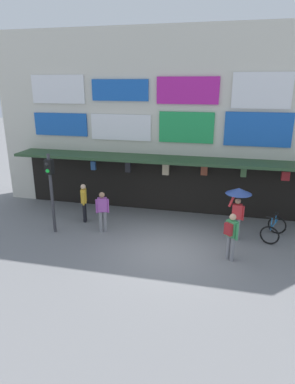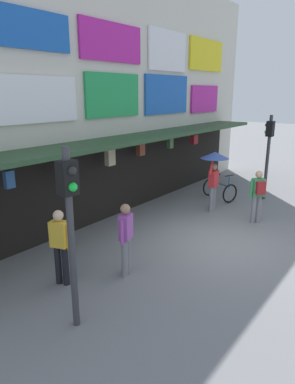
% 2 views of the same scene
% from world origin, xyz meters
% --- Properties ---
extents(ground_plane, '(80.00, 80.00, 0.00)m').
position_xyz_m(ground_plane, '(0.00, 0.00, 0.00)').
color(ground_plane, slate).
extents(shopfront, '(18.00, 2.60, 8.00)m').
position_xyz_m(shopfront, '(0.00, 4.57, 3.96)').
color(shopfront, beige).
rests_on(shopfront, ground).
extents(traffic_light_near, '(0.30, 0.33, 3.20)m').
position_xyz_m(traffic_light_near, '(-4.76, 0.59, 2.14)').
color(traffic_light_near, '#38383D').
rests_on(traffic_light_near, ground).
extents(bicycle_parked, '(1.08, 1.34, 1.05)m').
position_xyz_m(bicycle_parked, '(3.73, 1.96, 0.39)').
color(bicycle_parked, black).
rests_on(bicycle_parked, ground).
extents(pedestrian_in_black, '(0.32, 0.51, 1.68)m').
position_xyz_m(pedestrian_in_black, '(-4.01, 1.88, 0.95)').
color(pedestrian_in_black, black).
rests_on(pedestrian_in_black, ground).
extents(pedestrian_in_blue, '(0.47, 0.47, 1.68)m').
position_xyz_m(pedestrian_in_blue, '(2.10, -0.09, 0.98)').
color(pedestrian_in_blue, gray).
rests_on(pedestrian_in_blue, ground).
extents(pedestrian_with_umbrella, '(0.96, 0.96, 2.08)m').
position_xyz_m(pedestrian_with_umbrella, '(2.30, 1.54, 1.64)').
color(pedestrian_with_umbrella, gray).
rests_on(pedestrian_with_umbrella, ground).
extents(pedestrian_in_purple, '(0.51, 0.32, 1.68)m').
position_xyz_m(pedestrian_in_purple, '(-2.86, 1.05, 0.95)').
color(pedestrian_in_purple, gray).
rests_on(pedestrian_in_purple, ground).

